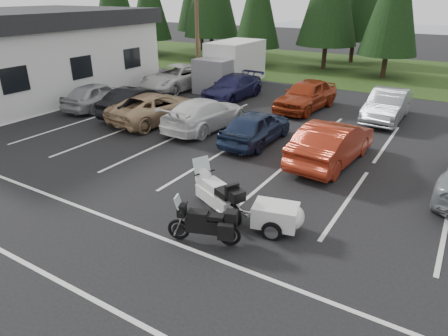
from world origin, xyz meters
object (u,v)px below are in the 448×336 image
car_near_2 (156,107)px  cargo_trailer (275,218)px  car_far_0 (176,77)px  adventure_motorcycle (203,220)px  car_far_2 (306,95)px  utility_pole (197,12)px  building (10,54)px  car_near_5 (332,143)px  touring_motorcycle (217,190)px  car_near_3 (205,114)px  car_far_3 (387,105)px  car_near_4 (256,127)px  car_near_0 (98,95)px  box_truck (228,66)px  car_far_1 (232,87)px  car_near_1 (138,101)px

car_near_2 → cargo_trailer: (9.17, -5.99, -0.31)m
cargo_trailer → car_far_0: bearing=123.2°
cargo_trailer → adventure_motorcycle: adventure_motorcycle is taller
car_far_0 → car_far_2: (8.95, -0.24, 0.02)m
adventure_motorcycle → utility_pole: bearing=105.7°
building → car_near_5: building is taller
building → adventure_motorcycle: bearing=-20.7°
cargo_trailer → touring_motorcycle: bearing=166.4°
car_near_3 → adventure_motorcycle: 9.28m
car_far_3 → car_near_4: bearing=-121.4°
adventure_motorcycle → cargo_trailer: bearing=28.1°
building → car_near_2: (10.83, 0.37, -1.75)m
car_near_0 → car_near_3: 6.97m
box_truck → car_near_2: size_ratio=1.12×
car_far_1 → touring_motorcycle: touring_motorcycle is taller
car_near_2 → cargo_trailer: 10.95m
car_near_4 → car_far_0: car_far_0 is taller
car_near_1 → car_far_0: size_ratio=0.80×
car_near_2 → car_far_0: (-3.48, 6.07, 0.08)m
box_truck → car_near_5: bearing=-41.9°
car_far_1 → car_far_2: car_far_2 is taller
car_far_3 → touring_motorcycle: car_far_3 is taller
car_near_1 → touring_motorcycle: size_ratio=1.70×
car_near_0 → car_far_3: car_far_3 is taller
car_near_1 → car_far_2: size_ratio=0.95×
car_near_0 → car_far_2: car_far_2 is taller
cargo_trailer → car_far_1: bearing=111.8°
car_near_0 → car_near_5: bearing=172.1°
car_far_0 → touring_motorcycle: (10.80, -12.05, -0.05)m
car_near_3 → car_far_1: size_ratio=1.02×
car_far_3 → cargo_trailer: 12.11m
car_near_1 → utility_pole: bearing=-81.8°
car_far_0 → cargo_trailer: (12.65, -12.06, -0.39)m
building → car_far_1: size_ratio=3.28×
car_near_0 → car_far_1: (5.18, 5.63, -0.03)m
car_near_3 → utility_pole: bearing=-50.3°
car_near_0 → car_far_3: 15.08m
touring_motorcycle → cargo_trailer: touring_motorcycle is taller
box_truck → car_far_0: bearing=-142.1°
car_far_3 → building: bearing=-161.4°
building → car_far_2: size_ratio=3.32×
utility_pole → car_near_4: utility_pole is taller
car_near_1 → car_near_3: size_ratio=0.92×
utility_pole → cargo_trailer: (12.00, -13.62, -4.31)m
car_near_1 → car_near_3: bearing=177.8°
box_truck → adventure_motorcycle: (8.69, -15.56, -0.81)m
building → cargo_trailer: bearing=-15.7°
car_near_1 → adventure_motorcycle: size_ratio=2.12×
car_far_1 → building: bearing=-150.2°
car_near_1 → car_far_2: bearing=-143.7°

